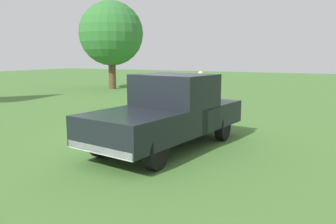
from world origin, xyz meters
The scene contains 4 objects.
ground_plane centered at (0.00, 0.00, 0.00)m, with size 80.00×80.00×0.00m, color #477533.
pickup_truck centered at (0.18, 1.01, 0.93)m, with size 4.86×2.48×1.81m.
person_bystander centered at (-5.46, -0.45, 0.92)m, with size 0.39×0.39×1.64m.
tree_back_right centered at (-11.56, -9.44, 3.75)m, with size 4.33×4.33×5.93m.
Camera 1 is at (7.56, 4.72, 2.26)m, focal length 36.14 mm.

